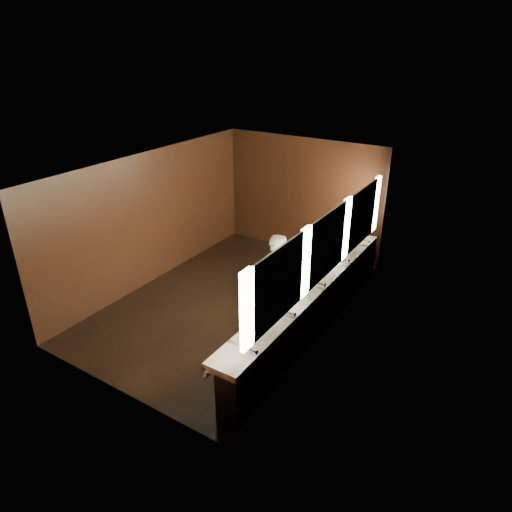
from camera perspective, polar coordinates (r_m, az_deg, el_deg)
The scene contains 10 objects.
floor at distance 9.28m, azimuth -3.10°, elevation -5.77°, with size 6.00×6.00×0.00m, color black.
ceiling at distance 8.18m, azimuth -3.57°, elevation 11.23°, with size 4.00×6.00×0.02m, color #2D2D2B.
wall_back at distance 11.04m, azimuth 5.81°, elevation 7.41°, with size 4.00×0.02×2.80m, color black.
wall_front at distance 6.71m, azimuth -18.41°, elevation -6.54°, with size 4.00×0.02×2.80m, color black.
wall_left at distance 9.86m, azimuth -12.87°, elevation 4.62°, with size 0.02×6.00×2.80m, color black.
wall_right at distance 7.74m, azimuth 8.85°, elevation -0.98°, with size 0.02×6.00×2.80m, color black.
sink_counter at distance 8.25m, azimuth 7.11°, elevation -6.27°, with size 0.55×5.40×1.01m.
mirror_band at distance 7.60m, azimuth 8.89°, elevation 1.41°, with size 0.06×5.03×1.15m.
person at distance 8.17m, azimuth 2.40°, elevation -3.15°, with size 0.65×0.43×1.80m, color #85A1C6.
trash_bin at distance 7.95m, azimuth 3.40°, elevation -9.57°, with size 0.32×0.32×0.50m, color black.
Camera 1 is at (4.66, -6.41, 4.82)m, focal length 32.00 mm.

